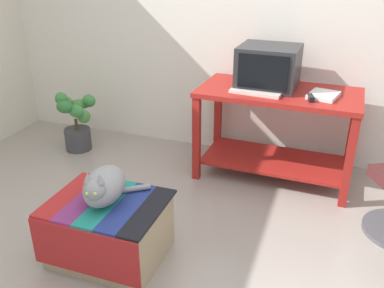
{
  "coord_description": "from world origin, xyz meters",
  "views": [
    {
      "loc": [
        0.85,
        -1.65,
        1.77
      ],
      "look_at": [
        -0.04,
        0.85,
        0.55
      ],
      "focal_mm": 38.83,
      "sensor_mm": 36.0,
      "label": 1
    }
  ],
  "objects_px": {
    "keyboard": "(256,92)",
    "potted_plant": "(76,122)",
    "tv_monitor": "(268,67)",
    "cat": "(104,186)",
    "desk": "(277,119)",
    "stapler": "(311,98)",
    "ottoman_with_blanket": "(109,229)",
    "book": "(323,95)"
  },
  "relations": [
    {
      "from": "keyboard",
      "to": "potted_plant",
      "type": "bearing_deg",
      "value": -175.59
    },
    {
      "from": "tv_monitor",
      "to": "cat",
      "type": "height_order",
      "value": "tv_monitor"
    },
    {
      "from": "desk",
      "to": "cat",
      "type": "height_order",
      "value": "desk"
    },
    {
      "from": "keyboard",
      "to": "cat",
      "type": "distance_m",
      "value": 1.45
    },
    {
      "from": "cat",
      "to": "stapler",
      "type": "relative_size",
      "value": 3.95
    },
    {
      "from": "ottoman_with_blanket",
      "to": "stapler",
      "type": "distance_m",
      "value": 1.73
    },
    {
      "from": "keyboard",
      "to": "cat",
      "type": "height_order",
      "value": "keyboard"
    },
    {
      "from": "cat",
      "to": "stapler",
      "type": "xyz_separation_m",
      "value": [
        1.06,
        1.24,
        0.28
      ]
    },
    {
      "from": "cat",
      "to": "potted_plant",
      "type": "relative_size",
      "value": 0.73
    },
    {
      "from": "desk",
      "to": "cat",
      "type": "xyz_separation_m",
      "value": [
        -0.8,
        -1.41,
        -0.02
      ]
    },
    {
      "from": "desk",
      "to": "cat",
      "type": "bearing_deg",
      "value": -117.96
    },
    {
      "from": "book",
      "to": "cat",
      "type": "height_order",
      "value": "book"
    },
    {
      "from": "tv_monitor",
      "to": "potted_plant",
      "type": "xyz_separation_m",
      "value": [
        -1.79,
        -0.17,
        -0.65
      ]
    },
    {
      "from": "desk",
      "to": "stapler",
      "type": "distance_m",
      "value": 0.41
    },
    {
      "from": "potted_plant",
      "to": "ottoman_with_blanket",
      "type": "bearing_deg",
      "value": -49.82
    },
    {
      "from": "desk",
      "to": "keyboard",
      "type": "xyz_separation_m",
      "value": [
        -0.16,
        -0.14,
        0.26
      ]
    },
    {
      "from": "stapler",
      "to": "cat",
      "type": "bearing_deg",
      "value": -146.17
    },
    {
      "from": "tv_monitor",
      "to": "potted_plant",
      "type": "relative_size",
      "value": 0.81
    },
    {
      "from": "tv_monitor",
      "to": "cat",
      "type": "xyz_separation_m",
      "value": [
        -0.69,
        -1.47,
        -0.43
      ]
    },
    {
      "from": "tv_monitor",
      "to": "cat",
      "type": "distance_m",
      "value": 1.68
    },
    {
      "from": "ottoman_with_blanket",
      "to": "stapler",
      "type": "xyz_separation_m",
      "value": [
        1.05,
        1.24,
        0.59
      ]
    },
    {
      "from": "ottoman_with_blanket",
      "to": "cat",
      "type": "distance_m",
      "value": 0.31
    },
    {
      "from": "tv_monitor",
      "to": "ottoman_with_blanket",
      "type": "bearing_deg",
      "value": -113.06
    },
    {
      "from": "desk",
      "to": "keyboard",
      "type": "bearing_deg",
      "value": -136.98
    },
    {
      "from": "cat",
      "to": "potted_plant",
      "type": "height_order",
      "value": "cat"
    },
    {
      "from": "desk",
      "to": "stapler",
      "type": "relative_size",
      "value": 11.81
    },
    {
      "from": "tv_monitor",
      "to": "ottoman_with_blanket",
      "type": "relative_size",
      "value": 0.69
    },
    {
      "from": "ottoman_with_blanket",
      "to": "potted_plant",
      "type": "distance_m",
      "value": 1.72
    },
    {
      "from": "ottoman_with_blanket",
      "to": "potted_plant",
      "type": "height_order",
      "value": "potted_plant"
    },
    {
      "from": "book",
      "to": "ottoman_with_blanket",
      "type": "height_order",
      "value": "book"
    },
    {
      "from": "keyboard",
      "to": "book",
      "type": "bearing_deg",
      "value": 15.18
    },
    {
      "from": "stapler",
      "to": "ottoman_with_blanket",
      "type": "bearing_deg",
      "value": -145.79
    },
    {
      "from": "keyboard",
      "to": "potted_plant",
      "type": "xyz_separation_m",
      "value": [
        -1.74,
        0.04,
        -0.5
      ]
    },
    {
      "from": "desk",
      "to": "cat",
      "type": "distance_m",
      "value": 1.62
    },
    {
      "from": "cat",
      "to": "potted_plant",
      "type": "distance_m",
      "value": 1.72
    },
    {
      "from": "desk",
      "to": "book",
      "type": "distance_m",
      "value": 0.44
    },
    {
      "from": "desk",
      "to": "stapler",
      "type": "xyz_separation_m",
      "value": [
        0.26,
        -0.17,
        0.27
      ]
    },
    {
      "from": "tv_monitor",
      "to": "keyboard",
      "type": "distance_m",
      "value": 0.26
    },
    {
      "from": "tv_monitor",
      "to": "ottoman_with_blanket",
      "type": "height_order",
      "value": "tv_monitor"
    },
    {
      "from": "cat",
      "to": "potted_plant",
      "type": "bearing_deg",
      "value": 119.1
    },
    {
      "from": "book",
      "to": "stapler",
      "type": "distance_m",
      "value": 0.14
    },
    {
      "from": "keyboard",
      "to": "ottoman_with_blanket",
      "type": "height_order",
      "value": "keyboard"
    }
  ]
}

